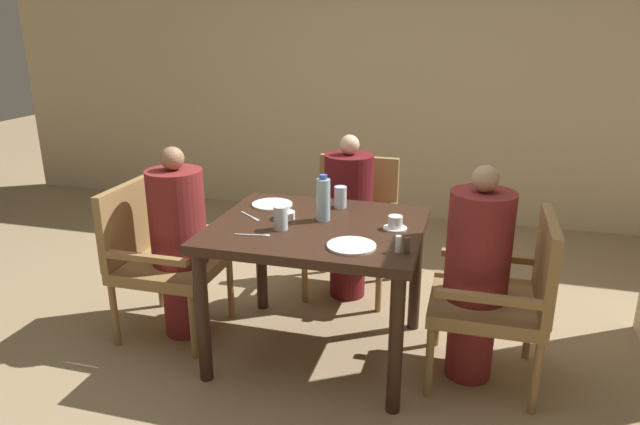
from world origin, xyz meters
TOP-DOWN VIEW (x-y plane):
  - ground_plane at (0.00, 0.00)m, footprint 16.00×16.00m
  - wall_back at (0.00, 2.58)m, footprint 8.00×0.06m
  - dining_table at (0.00, 0.00)m, footprint 1.11×0.95m
  - chair_left_side at (-0.98, 0.00)m, footprint 0.56×0.56m
  - diner_in_left_chair at (-0.83, 0.00)m, footprint 0.32×0.32m
  - chair_far_side at (0.00, 0.90)m, footprint 0.56×0.56m
  - diner_in_far_chair at (-0.00, 0.75)m, footprint 0.32×0.32m
  - chair_right_side at (0.98, 0.00)m, footprint 0.56×0.56m
  - diner_in_right_chair at (0.83, 0.00)m, footprint 0.32×0.32m
  - plate_main_left at (0.24, -0.27)m, footprint 0.24×0.24m
  - plate_main_right at (-0.35, 0.25)m, footprint 0.24×0.24m
  - teacup_with_saucer at (0.41, 0.04)m, footprint 0.13×0.13m
  - bowl_small at (-0.20, 0.04)m, footprint 0.11×0.11m
  - water_bottle at (0.01, 0.07)m, footprint 0.08×0.08m
  - glass_tall_near at (-0.16, -0.13)m, footprint 0.07×0.07m
  - glass_tall_mid at (0.05, 0.32)m, footprint 0.07×0.07m
  - salt_shaker at (0.47, -0.28)m, footprint 0.03×0.03m
  - pepper_shaker at (0.51, -0.28)m, footprint 0.03×0.03m
  - fork_beside_plate at (-0.25, -0.25)m, footprint 0.18×0.04m
  - knife_beside_plate at (-0.39, 0.01)m, footprint 0.16×0.13m

SIDE VIEW (x-z plane):
  - ground_plane at x=0.00m, z-range 0.00..0.00m
  - chair_left_side at x=-0.98m, z-range 0.05..0.95m
  - chair_far_side at x=0.00m, z-range 0.05..0.95m
  - chair_right_side at x=0.98m, z-range 0.05..0.95m
  - diner_in_far_chair at x=0.00m, z-range 0.02..1.13m
  - diner_in_left_chair at x=-0.83m, z-range 0.02..1.16m
  - diner_in_right_chair at x=0.83m, z-range 0.02..1.16m
  - dining_table at x=0.00m, z-range 0.28..1.05m
  - fork_beside_plate at x=-0.25m, z-range 0.77..0.78m
  - knife_beside_plate at x=-0.39m, z-range 0.77..0.78m
  - plate_main_left at x=0.24m, z-range 0.77..0.78m
  - plate_main_right at x=-0.35m, z-range 0.77..0.78m
  - bowl_small at x=-0.20m, z-range 0.77..0.81m
  - teacup_with_saucer at x=0.41m, z-range 0.77..0.84m
  - pepper_shaker at x=0.51m, z-range 0.77..0.85m
  - salt_shaker at x=0.47m, z-range 0.77..0.85m
  - glass_tall_near at x=-0.16m, z-range 0.77..0.90m
  - glass_tall_mid at x=0.05m, z-range 0.77..0.90m
  - water_bottle at x=0.01m, z-range 0.76..1.02m
  - wall_back at x=0.00m, z-range 0.00..2.80m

